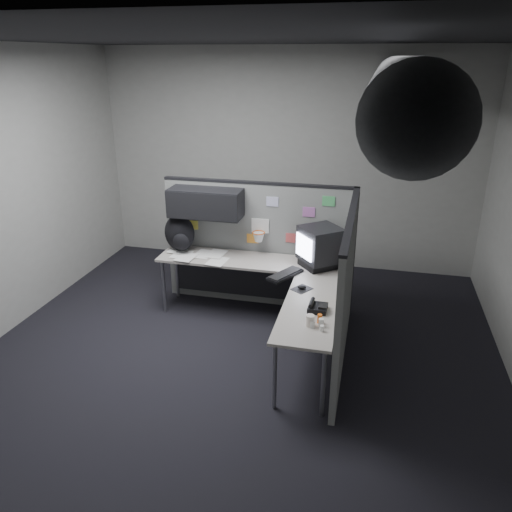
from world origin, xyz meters
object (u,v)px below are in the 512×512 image
(backpack, at_px, (180,234))
(desk, at_px, (266,279))
(keyboard, at_px, (285,274))
(phone, at_px, (317,307))
(monitor, at_px, (320,247))

(backpack, bearing_deg, desk, -24.05)
(keyboard, bearing_deg, backpack, 145.82)
(phone, bearing_deg, monitor, 107.17)
(monitor, distance_m, backpack, 1.79)
(monitor, distance_m, keyboard, 0.56)
(desk, height_order, keyboard, keyboard)
(backpack, bearing_deg, monitor, -10.24)
(phone, bearing_deg, keyboard, 133.21)
(keyboard, relative_size, phone, 2.44)
(monitor, height_order, phone, monitor)
(phone, bearing_deg, desk, 141.21)
(keyboard, distance_m, backpack, 1.53)
(desk, xyz_separation_m, monitor, (0.59, 0.27, 0.37))
(desk, xyz_separation_m, backpack, (-1.20, 0.36, 0.35))
(keyboard, xyz_separation_m, phone, (0.46, -0.74, 0.02))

